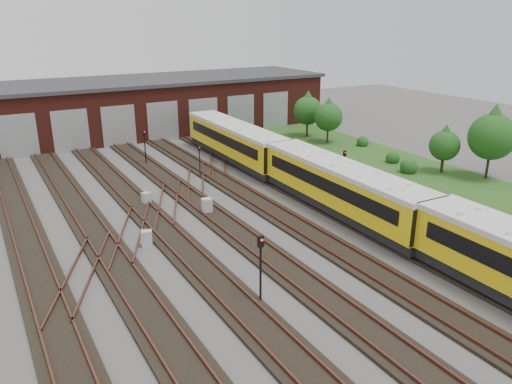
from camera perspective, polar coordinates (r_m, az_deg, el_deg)
ground at (r=28.40m, az=8.02°, el=-8.81°), size 120.00×120.00×0.00m
track_network at (r=28.67m, az=7.04°, el=-8.24°), size 30.40×70.00×0.33m
maintenance_shed at (r=62.35m, az=-15.18°, el=9.35°), size 51.00×12.50×6.35m
grass_verge at (r=47.51m, az=18.87°, el=2.04°), size 8.00×55.00×0.05m
metro_train at (r=35.58m, az=9.66°, el=0.59°), size 3.26×48.18×3.33m
signal_mast_0 at (r=24.07m, az=0.53°, el=-7.87°), size 0.29×0.27×3.60m
signal_mast_1 at (r=43.54m, az=-6.48°, el=3.92°), size 0.21×0.20×2.87m
signal_mast_2 at (r=48.22m, az=-12.61°, el=5.53°), size 0.31×0.29×3.40m
signal_mast_3 at (r=41.10m, az=10.04°, el=3.12°), size 0.26×0.25×3.20m
relay_cabinet_0 at (r=31.34m, az=-12.36°, el=-5.23°), size 0.77×0.71×1.04m
relay_cabinet_1 at (r=35.76m, az=-5.63°, el=-1.62°), size 0.75×0.65×1.15m
relay_cabinet_2 at (r=38.20m, az=-12.44°, el=-0.75°), size 0.70×0.64×0.96m
relay_cabinet_3 at (r=45.05m, az=1.82°, el=2.76°), size 0.62×0.55×0.93m
relay_cabinet_4 at (r=49.36m, az=6.63°, el=4.21°), size 0.77×0.70×1.06m
tree_0 at (r=58.75m, az=5.93°, el=9.62°), size 3.28×3.28×5.43m
tree_1 at (r=55.97m, az=8.29°, el=8.86°), size 3.12×3.12×5.17m
tree_2 at (r=46.97m, az=25.46°, el=6.29°), size 3.95×3.95×6.55m
tree_3 at (r=47.49m, az=20.79°, el=5.37°), size 2.69×2.69×4.46m
bush_0 at (r=47.01m, az=17.08°, el=3.01°), size 1.56×1.56×1.56m
bush_1 at (r=49.93m, az=15.38°, el=3.97°), size 1.33×1.33×1.33m
bush_2 at (r=55.82m, az=12.10°, el=5.79°), size 1.29×1.29×1.29m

